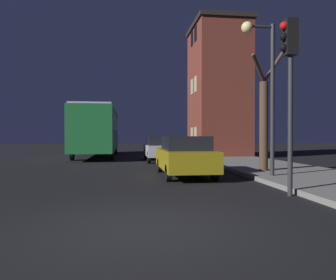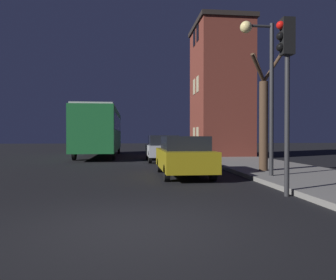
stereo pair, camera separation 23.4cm
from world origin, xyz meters
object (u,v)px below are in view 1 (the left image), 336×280
Objects in this scene: streetlamp at (263,71)px; traffic_light at (289,69)px; car_mid_lane at (161,148)px; car_near_lane at (185,156)px; bare_tree at (263,117)px; bus at (98,128)px.

streetlamp reaches higher than traffic_light.
streetlamp is at bearing 78.84° from traffic_light.
streetlamp is 9.38m from car_mid_lane.
car_near_lane is at bearing 151.56° from streetlamp.
streetlamp is 1.14× the size of car_mid_lane.
bare_tree reaches higher than car_near_lane.
traffic_light is 11.87m from car_mid_lane.
streetlamp is 2.28m from bare_tree.
streetlamp reaches higher than car_near_lane.
bare_tree is 7.81m from car_mid_lane.
car_mid_lane is (-0.11, 7.23, 0.04)m from car_near_lane.
bare_tree is at bearing -64.72° from car_mid_lane.
streetlamp is 1.08× the size of bare_tree.
traffic_light is at bearing -80.23° from car_mid_lane.
streetlamp reaches higher than bus.
bare_tree is at bearing 73.93° from traffic_light.
car_mid_lane is at bearing 115.28° from bare_tree.
bus is at bearing 116.30° from streetlamp.
bus is at bearing 110.35° from traffic_light.
traffic_light is 1.03× the size of car_near_lane.
car_mid_lane is (4.09, -4.88, -1.24)m from bus.
bus is at bearing 121.93° from bare_tree.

